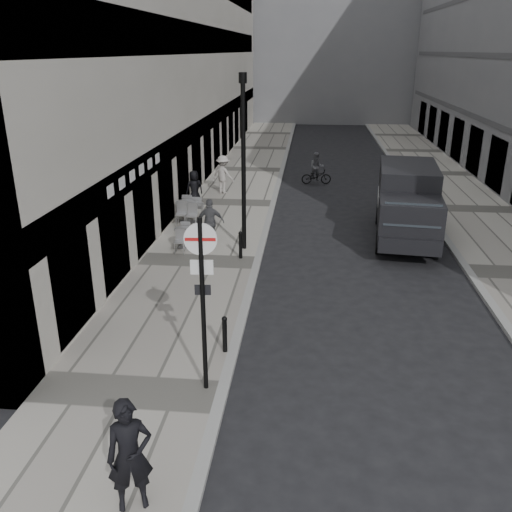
{
  "coord_description": "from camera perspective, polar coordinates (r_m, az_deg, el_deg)",
  "views": [
    {
      "loc": [
        1.69,
        -6.67,
        6.89
      ],
      "look_at": [
        0.25,
        7.63,
        1.4
      ],
      "focal_mm": 38.0,
      "sensor_mm": 36.0,
      "label": 1
    }
  ],
  "objects": [
    {
      "name": "pedestrian_a",
      "position": [
        19.9,
        -4.83,
        3.58
      ],
      "size": [
        1.07,
        0.57,
        1.74
      ],
      "primitive_type": "imported",
      "rotation": [
        0.0,
        0.0,
        3.29
      ],
      "color": "#4E4F53",
      "rests_on": "sidewalk"
    },
    {
      "name": "far_sidewalk",
      "position": [
        26.62,
        21.55,
        4.55
      ],
      "size": [
        4.0,
        60.0,
        0.12
      ],
      "primitive_type": "cube",
      "color": "#A19D92",
      "rests_on": "ground"
    },
    {
      "name": "ground",
      "position": [
        9.74,
        -6.55,
        -24.29
      ],
      "size": [
        120.0,
        120.0,
        0.0
      ],
      "primitive_type": "plane",
      "color": "black",
      "rests_on": "ground"
    },
    {
      "name": "cafe_table_near",
      "position": [
        19.82,
        -7.65,
        2.07
      ],
      "size": [
        0.67,
        1.52,
        0.87
      ],
      "color": "#ADADAF",
      "rests_on": "sidewalk"
    },
    {
      "name": "bollard_far",
      "position": [
        18.65,
        -1.63,
        1.09
      ],
      "size": [
        0.12,
        0.12,
        0.91
      ],
      "primitive_type": "cylinder",
      "color": "black",
      "rests_on": "sidewalk"
    },
    {
      "name": "building_left",
      "position": [
        32.18,
        -8.88,
        24.43
      ],
      "size": [
        4.0,
        45.0,
        18.0
      ],
      "primitive_type": "cube",
      "color": "beige",
      "rests_on": "ground"
    },
    {
      "name": "building_far",
      "position": [
        62.81,
        6.13,
        24.53
      ],
      "size": [
        24.0,
        16.0,
        22.0
      ],
      "primitive_type": "cube",
      "color": "slate",
      "rests_on": "ground"
    },
    {
      "name": "panel_van",
      "position": [
        21.56,
        15.66,
        5.72
      ],
      "size": [
        2.73,
        5.97,
        2.72
      ],
      "rotation": [
        0.0,
        0.0,
        -0.11
      ],
      "color": "black",
      "rests_on": "ground"
    },
    {
      "name": "cafe_table_far",
      "position": [
        22.75,
        -6.43,
        4.72
      ],
      "size": [
        0.74,
        1.68,
        0.96
      ],
      "color": "#B4B4B6",
      "rests_on": "sidewalk"
    },
    {
      "name": "sidewalk",
      "position": [
        25.87,
        -2.66,
        5.56
      ],
      "size": [
        4.0,
        60.0,
        0.12
      ],
      "primitive_type": "cube",
      "color": "#A19D92",
      "rests_on": "ground"
    },
    {
      "name": "walking_man",
      "position": [
        9.02,
        -13.15,
        -19.77
      ],
      "size": [
        0.83,
        0.7,
        1.93
      ],
      "primitive_type": "imported",
      "rotation": [
        0.0,
        0.0,
        0.4
      ],
      "color": "black",
      "rests_on": "sidewalk"
    },
    {
      "name": "cyclist",
      "position": [
        30.0,
        6.38,
        8.81
      ],
      "size": [
        1.66,
        0.74,
        1.73
      ],
      "rotation": [
        0.0,
        0.0,
        0.11
      ],
      "color": "black",
      "rests_on": "ground"
    },
    {
      "name": "pedestrian_c",
      "position": [
        25.1,
        -6.49,
        7.06
      ],
      "size": [
        0.96,
        0.88,
        1.65
      ],
      "primitive_type": "imported",
      "rotation": [
        0.0,
        0.0,
        3.7
      ],
      "color": "black",
      "rests_on": "sidewalk"
    },
    {
      "name": "bollard_near",
      "position": [
        12.99,
        -3.31,
        -8.33
      ],
      "size": [
        0.12,
        0.12,
        0.86
      ],
      "primitive_type": "cylinder",
      "color": "black",
      "rests_on": "sidewalk"
    },
    {
      "name": "pedestrian_b",
      "position": [
        27.35,
        -3.48,
        8.56
      ],
      "size": [
        1.41,
        1.18,
        1.89
      ],
      "primitive_type": "imported",
      "rotation": [
        0.0,
        0.0,
        2.67
      ],
      "color": "#BBB3AD",
      "rests_on": "sidewalk"
    },
    {
      "name": "cafe_table_mid",
      "position": [
        22.92,
        -7.5,
        4.87
      ],
      "size": [
        0.79,
        1.78,
        1.01
      ],
      "color": "#BAB9BC",
      "rests_on": "sidewalk"
    },
    {
      "name": "sign_post",
      "position": [
        10.8,
        -5.69,
        -2.89
      ],
      "size": [
        0.65,
        0.11,
        3.8
      ],
      "rotation": [
        0.0,
        0.0,
        0.07
      ],
      "color": "black",
      "rests_on": "sidewalk"
    },
    {
      "name": "lamppost",
      "position": [
        18.85,
        -1.33,
        10.55
      ],
      "size": [
        0.27,
        0.27,
        6.09
      ],
      "color": "black",
      "rests_on": "sidewalk"
    }
  ]
}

